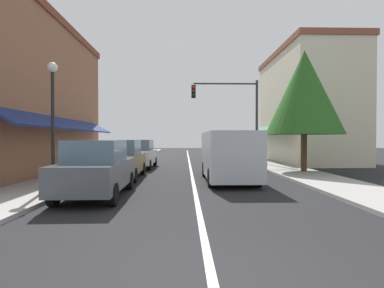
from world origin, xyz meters
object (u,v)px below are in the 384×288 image
Objects in this scene: parked_car_second_left at (121,160)px; van_in_lane at (228,155)px; tree_right_near at (304,92)px; traffic_signal_mast_arm at (235,107)px; street_lamp_left_near at (53,103)px; parked_car_third_left at (140,154)px; parked_car_nearest_left at (97,169)px.

parked_car_second_left is 0.79× the size of van_in_lane.
parked_car_second_left is at bearing -168.96° from tree_right_near.
traffic_signal_mast_arm is 6.28m from tree_right_near.
tree_right_near reaches higher than street_lamp_left_near.
parked_car_third_left is 7.46m from van_in_lane.
street_lamp_left_near reaches higher than parked_car_second_left.
parked_car_third_left is at bearing 88.46° from parked_car_second_left.
street_lamp_left_near is (-2.05, 1.57, 2.24)m from parked_car_nearest_left.
van_in_lane is 7.18m from street_lamp_left_near.
parked_car_second_left is 9.92m from tree_right_near.
parked_car_third_left is 7.60m from traffic_signal_mast_arm.
traffic_signal_mast_arm is at bearing 60.63° from parked_car_nearest_left.
parked_car_nearest_left is 1.00× the size of parked_car_third_left.
parked_car_nearest_left is 5.72m from van_in_lane.
traffic_signal_mast_arm is (6.33, 11.74, 3.20)m from parked_car_nearest_left.
parked_car_nearest_left and parked_car_third_left have the same top height.
traffic_signal_mast_arm is at bearing 77.99° from van_in_lane.
parked_car_second_left is 4.85m from van_in_lane.
tree_right_near is (4.39, 2.69, 3.10)m from van_in_lane.
parked_car_second_left is at bearing -130.92° from traffic_signal_mast_arm.
parked_car_nearest_left is at bearing -88.67° from parked_car_second_left.
tree_right_near is at bearing 32.89° from parked_car_nearest_left.
tree_right_near is (9.00, 6.06, 3.37)m from parked_car_nearest_left.
tree_right_near is (11.05, 4.50, 1.14)m from street_lamp_left_near.
van_in_lane is at bearing -148.55° from tree_right_near.
street_lamp_left_near is at bearing -157.87° from tree_right_near.
tree_right_near reaches higher than traffic_signal_mast_arm.
traffic_signal_mast_arm is at bearing 115.24° from tree_right_near.
parked_car_nearest_left is 11.37m from tree_right_near.
traffic_signal_mast_arm reaches higher than parked_car_second_left.
traffic_signal_mast_arm is at bearing 48.45° from parked_car_second_left.
van_in_lane is 0.80× the size of tree_right_near.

